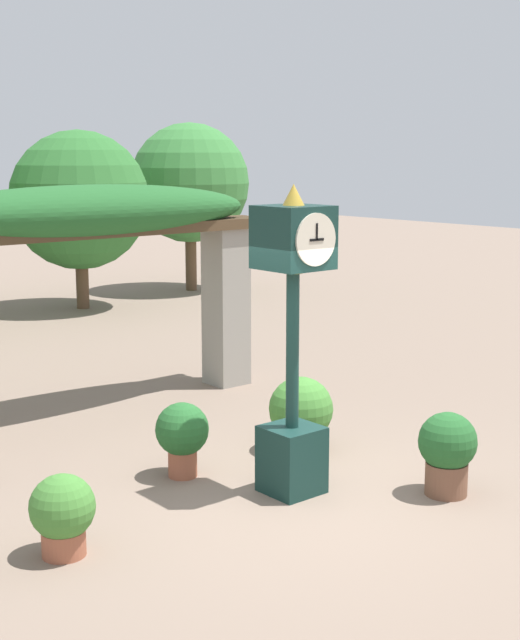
{
  "coord_description": "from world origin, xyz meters",
  "views": [
    {
      "loc": [
        -5.69,
        -6.16,
        3.37
      ],
      "look_at": [
        0.06,
        0.71,
        1.7
      ],
      "focal_mm": 50.0,
      "sensor_mm": 36.0,
      "label": 1
    }
  ],
  "objects_px": {
    "pedestal_clock": "(293,337)",
    "potted_plant_far_right": "(63,512)",
    "potted_plant_near_right": "(447,450)",
    "potted_plant_far_left": "(182,434)",
    "potted_plant_near_left": "(301,411)"
  },
  "relations": [
    {
      "from": "potted_plant_far_left",
      "to": "potted_plant_far_right",
      "type": "height_order",
      "value": "potted_plant_far_left"
    },
    {
      "from": "potted_plant_near_left",
      "to": "potted_plant_far_right",
      "type": "height_order",
      "value": "potted_plant_near_left"
    },
    {
      "from": "potted_plant_far_right",
      "to": "potted_plant_far_left",
      "type": "bearing_deg",
      "value": 25.91
    },
    {
      "from": "potted_plant_near_right",
      "to": "potted_plant_far_left",
      "type": "distance_m",
      "value": 2.74
    },
    {
      "from": "pedestal_clock",
      "to": "potted_plant_far_right",
      "type": "xyz_separation_m",
      "value": [
        -2.47,
        0.16,
        -1.22
      ]
    },
    {
      "from": "pedestal_clock",
      "to": "potted_plant_far_right",
      "type": "bearing_deg",
      "value": 176.28
    },
    {
      "from": "potted_plant_near_left",
      "to": "potted_plant_far_left",
      "type": "bearing_deg",
      "value": 172.88
    },
    {
      "from": "pedestal_clock",
      "to": "potted_plant_near_right",
      "type": "relative_size",
      "value": 3.64
    },
    {
      "from": "pedestal_clock",
      "to": "potted_plant_near_right",
      "type": "bearing_deg",
      "value": -42.69
    },
    {
      "from": "potted_plant_far_right",
      "to": "potted_plant_near_left",
      "type": "bearing_deg",
      "value": 11.95
    },
    {
      "from": "pedestal_clock",
      "to": "potted_plant_far_left",
      "type": "bearing_deg",
      "value": 119.06
    },
    {
      "from": "potted_plant_near_right",
      "to": "potted_plant_far_left",
      "type": "xyz_separation_m",
      "value": [
        -1.74,
        2.12,
        0.0
      ]
    },
    {
      "from": "potted_plant_near_right",
      "to": "potted_plant_far_right",
      "type": "relative_size",
      "value": 1.18
    },
    {
      "from": "potted_plant_far_right",
      "to": "pedestal_clock",
      "type": "bearing_deg",
      "value": -3.72
    },
    {
      "from": "pedestal_clock",
      "to": "potted_plant_near_left",
      "type": "distance_m",
      "value": 1.71
    }
  ]
}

